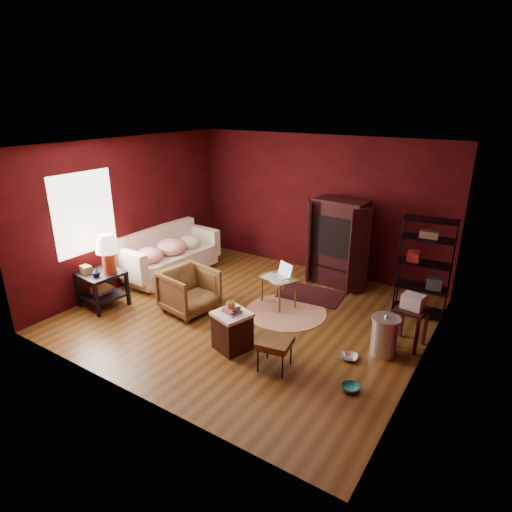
{
  "coord_description": "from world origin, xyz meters",
  "views": [
    {
      "loc": [
        3.61,
        -5.35,
        3.45
      ],
      "look_at": [
        0.0,
        0.2,
        1.0
      ],
      "focal_mm": 30.0,
      "sensor_mm": 36.0,
      "label": 1
    }
  ],
  "objects_px": {
    "armchair": "(189,289)",
    "tv_armoire": "(338,241)",
    "laptop_desk": "(279,280)",
    "side_table": "(105,264)",
    "wire_shelving": "(426,264)",
    "hamper": "(232,330)",
    "sofa": "(170,258)"
  },
  "relations": [
    {
      "from": "armchair",
      "to": "tv_armoire",
      "type": "bearing_deg",
      "value": -24.96
    },
    {
      "from": "tv_armoire",
      "to": "armchair",
      "type": "bearing_deg",
      "value": -119.45
    },
    {
      "from": "armchair",
      "to": "laptop_desk",
      "type": "height_order",
      "value": "armchair"
    },
    {
      "from": "armchair",
      "to": "side_table",
      "type": "xyz_separation_m",
      "value": [
        -1.33,
        -0.63,
        0.38
      ]
    },
    {
      "from": "side_table",
      "to": "wire_shelving",
      "type": "bearing_deg",
      "value": 29.21
    },
    {
      "from": "side_table",
      "to": "hamper",
      "type": "distance_m",
      "value": 2.69
    },
    {
      "from": "sofa",
      "to": "side_table",
      "type": "bearing_deg",
      "value": 174.22
    },
    {
      "from": "sofa",
      "to": "hamper",
      "type": "relative_size",
      "value": 2.84
    },
    {
      "from": "side_table",
      "to": "wire_shelving",
      "type": "xyz_separation_m",
      "value": [
        4.67,
        2.61,
        0.13
      ]
    },
    {
      "from": "hamper",
      "to": "tv_armoire",
      "type": "bearing_deg",
      "value": 83.71
    },
    {
      "from": "tv_armoire",
      "to": "laptop_desk",
      "type": "bearing_deg",
      "value": -104.5
    },
    {
      "from": "laptop_desk",
      "to": "wire_shelving",
      "type": "distance_m",
      "value": 2.42
    },
    {
      "from": "hamper",
      "to": "laptop_desk",
      "type": "distance_m",
      "value": 1.62
    },
    {
      "from": "side_table",
      "to": "hamper",
      "type": "height_order",
      "value": "side_table"
    },
    {
      "from": "sofa",
      "to": "hamper",
      "type": "height_order",
      "value": "sofa"
    },
    {
      "from": "side_table",
      "to": "tv_armoire",
      "type": "height_order",
      "value": "tv_armoire"
    },
    {
      "from": "sofa",
      "to": "hamper",
      "type": "bearing_deg",
      "value": -128.84
    },
    {
      "from": "sofa",
      "to": "armchair",
      "type": "distance_m",
      "value": 1.74
    },
    {
      "from": "side_table",
      "to": "tv_armoire",
      "type": "relative_size",
      "value": 0.78
    },
    {
      "from": "armchair",
      "to": "wire_shelving",
      "type": "xyz_separation_m",
      "value": [
        3.34,
        1.99,
        0.51
      ]
    },
    {
      "from": "side_table",
      "to": "hamper",
      "type": "relative_size",
      "value": 1.97
    },
    {
      "from": "wire_shelving",
      "to": "sofa",
      "type": "bearing_deg",
      "value": -174.26
    },
    {
      "from": "sofa",
      "to": "laptop_desk",
      "type": "distance_m",
      "value": 2.58
    },
    {
      "from": "laptop_desk",
      "to": "wire_shelving",
      "type": "height_order",
      "value": "wire_shelving"
    },
    {
      "from": "laptop_desk",
      "to": "tv_armoire",
      "type": "xyz_separation_m",
      "value": [
        0.48,
        1.4,
        0.41
      ]
    },
    {
      "from": "armchair",
      "to": "wire_shelving",
      "type": "distance_m",
      "value": 3.92
    },
    {
      "from": "sofa",
      "to": "laptop_desk",
      "type": "height_order",
      "value": "laptop_desk"
    },
    {
      "from": "side_table",
      "to": "hamper",
      "type": "bearing_deg",
      "value": 1.4
    },
    {
      "from": "sofa",
      "to": "wire_shelving",
      "type": "height_order",
      "value": "wire_shelving"
    },
    {
      "from": "side_table",
      "to": "laptop_desk",
      "type": "xyz_separation_m",
      "value": [
        2.49,
        1.67,
        -0.32
      ]
    },
    {
      "from": "armchair",
      "to": "side_table",
      "type": "bearing_deg",
      "value": 124.24
    },
    {
      "from": "side_table",
      "to": "tv_armoire",
      "type": "distance_m",
      "value": 4.27
    }
  ]
}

